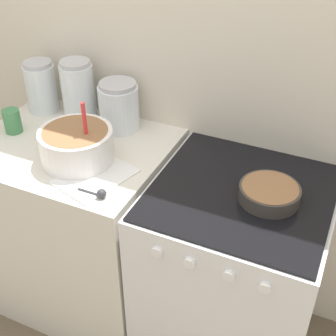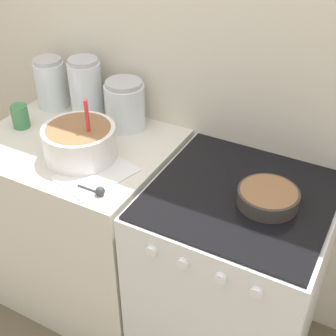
{
  "view_description": "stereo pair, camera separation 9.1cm",
  "coord_description": "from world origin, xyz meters",
  "px_view_note": "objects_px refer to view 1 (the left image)",
  "views": [
    {
      "loc": [
        0.67,
        -1.02,
        1.96
      ],
      "look_at": [
        0.07,
        0.29,
        0.96
      ],
      "focal_mm": 50.0,
      "sensor_mm": 36.0,
      "label": 1
    },
    {
      "loc": [
        0.75,
        -0.98,
        1.96
      ],
      "look_at": [
        0.07,
        0.29,
        0.96
      ],
      "focal_mm": 50.0,
      "sensor_mm": 36.0,
      "label": 2
    }
  ],
  "objects_px": {
    "mixing_bowl": "(77,144)",
    "storage_jar_right": "(119,109)",
    "stove": "(232,276)",
    "storage_jar_middle": "(79,95)",
    "tin_can": "(12,121)",
    "storage_jar_left": "(42,90)",
    "baking_pan": "(269,193)"
  },
  "relations": [
    {
      "from": "mixing_bowl",
      "to": "storage_jar_right",
      "type": "distance_m",
      "value": 0.3
    },
    {
      "from": "stove",
      "to": "storage_jar_middle",
      "type": "relative_size",
      "value": 3.26
    },
    {
      "from": "stove",
      "to": "tin_can",
      "type": "bearing_deg",
      "value": -179.69
    },
    {
      "from": "tin_can",
      "to": "storage_jar_right",
      "type": "bearing_deg",
      "value": 29.22
    },
    {
      "from": "stove",
      "to": "mixing_bowl",
      "type": "relative_size",
      "value": 3.11
    },
    {
      "from": "storage_jar_left",
      "to": "stove",
      "type": "bearing_deg",
      "value": -11.94
    },
    {
      "from": "stove",
      "to": "storage_jar_middle",
      "type": "xyz_separation_m",
      "value": [
        -0.85,
        0.22,
        0.57
      ]
    },
    {
      "from": "storage_jar_middle",
      "to": "storage_jar_right",
      "type": "bearing_deg",
      "value": 0.0
    },
    {
      "from": "storage_jar_middle",
      "to": "storage_jar_right",
      "type": "relative_size",
      "value": 1.28
    },
    {
      "from": "storage_jar_left",
      "to": "storage_jar_middle",
      "type": "xyz_separation_m",
      "value": [
        0.21,
        0.0,
        0.02
      ]
    },
    {
      "from": "mixing_bowl",
      "to": "storage_jar_left",
      "type": "xyz_separation_m",
      "value": [
        -0.39,
        0.3,
        0.02
      ]
    },
    {
      "from": "stove",
      "to": "tin_can",
      "type": "height_order",
      "value": "tin_can"
    },
    {
      "from": "stove",
      "to": "baking_pan",
      "type": "xyz_separation_m",
      "value": [
        0.1,
        -0.01,
        0.48
      ]
    },
    {
      "from": "mixing_bowl",
      "to": "storage_jar_middle",
      "type": "distance_m",
      "value": 0.36
    },
    {
      "from": "storage_jar_middle",
      "to": "tin_can",
      "type": "height_order",
      "value": "storage_jar_middle"
    },
    {
      "from": "baking_pan",
      "to": "storage_jar_left",
      "type": "bearing_deg",
      "value": 168.61
    },
    {
      "from": "mixing_bowl",
      "to": "storage_jar_middle",
      "type": "relative_size",
      "value": 1.05
    },
    {
      "from": "stove",
      "to": "storage_jar_middle",
      "type": "height_order",
      "value": "storage_jar_middle"
    },
    {
      "from": "stove",
      "to": "mixing_bowl",
      "type": "xyz_separation_m",
      "value": [
        -0.66,
        -0.08,
        0.53
      ]
    },
    {
      "from": "tin_can",
      "to": "stove",
      "type": "bearing_deg",
      "value": 0.31
    },
    {
      "from": "storage_jar_right",
      "to": "mixing_bowl",
      "type": "bearing_deg",
      "value": -94.12
    },
    {
      "from": "storage_jar_right",
      "to": "stove",
      "type": "bearing_deg",
      "value": -19.22
    },
    {
      "from": "storage_jar_right",
      "to": "tin_can",
      "type": "height_order",
      "value": "storage_jar_right"
    },
    {
      "from": "storage_jar_left",
      "to": "baking_pan",
      "type": "bearing_deg",
      "value": -11.39
    },
    {
      "from": "storage_jar_right",
      "to": "storage_jar_middle",
      "type": "bearing_deg",
      "value": -180.0
    },
    {
      "from": "mixing_bowl",
      "to": "tin_can",
      "type": "bearing_deg",
      "value": 169.19
    },
    {
      "from": "stove",
      "to": "storage_jar_left",
      "type": "xyz_separation_m",
      "value": [
        -1.05,
        0.22,
        0.56
      ]
    },
    {
      "from": "storage_jar_left",
      "to": "tin_can",
      "type": "distance_m",
      "value": 0.23
    },
    {
      "from": "storage_jar_right",
      "to": "tin_can",
      "type": "relative_size",
      "value": 2.06
    },
    {
      "from": "mixing_bowl",
      "to": "storage_jar_middle",
      "type": "xyz_separation_m",
      "value": [
        -0.19,
        0.3,
        0.04
      ]
    },
    {
      "from": "storage_jar_left",
      "to": "storage_jar_right",
      "type": "height_order",
      "value": "storage_jar_left"
    },
    {
      "from": "tin_can",
      "to": "storage_jar_middle",
      "type": "bearing_deg",
      "value": 48.63
    }
  ]
}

